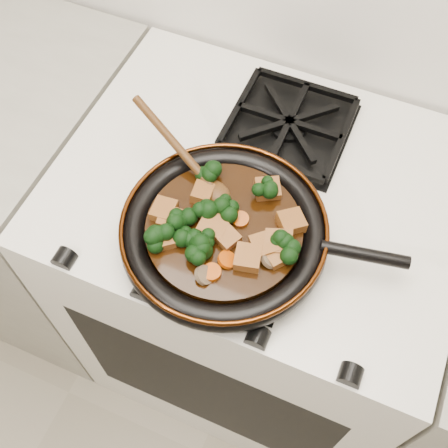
% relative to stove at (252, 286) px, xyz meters
% --- Properties ---
extents(stove, '(0.76, 0.60, 0.90)m').
position_rel_stove_xyz_m(stove, '(0.00, 0.00, 0.00)').
color(stove, white).
rests_on(stove, ground).
extents(burner_grate_front, '(0.23, 0.23, 0.03)m').
position_rel_stove_xyz_m(burner_grate_front, '(0.00, -0.14, 0.46)').
color(burner_grate_front, black).
rests_on(burner_grate_front, stove).
extents(burner_grate_back, '(0.23, 0.23, 0.03)m').
position_rel_stove_xyz_m(burner_grate_back, '(0.00, 0.14, 0.46)').
color(burner_grate_back, black).
rests_on(burner_grate_back, stove).
extents(skillet, '(0.47, 0.35, 0.05)m').
position_rel_stove_xyz_m(skillet, '(-0.01, -0.15, 0.49)').
color(skillet, black).
rests_on(skillet, burner_grate_front).
extents(braising_sauce, '(0.26, 0.26, 0.02)m').
position_rel_stove_xyz_m(braising_sauce, '(-0.01, -0.15, 0.50)').
color(braising_sauce, black).
rests_on(braising_sauce, skillet).
extents(tofu_cube_0, '(0.05, 0.05, 0.02)m').
position_rel_stove_xyz_m(tofu_cube_0, '(-0.09, -0.21, 0.52)').
color(tofu_cube_0, brown).
rests_on(tofu_cube_0, braising_sauce).
extents(tofu_cube_1, '(0.05, 0.05, 0.02)m').
position_rel_stove_xyz_m(tofu_cube_1, '(-0.00, -0.17, 0.52)').
color(tofu_cube_1, brown).
rests_on(tofu_cube_1, braising_sauce).
extents(tofu_cube_2, '(0.04, 0.04, 0.02)m').
position_rel_stove_xyz_m(tofu_cube_2, '(-0.12, -0.16, 0.52)').
color(tofu_cube_2, brown).
rests_on(tofu_cube_2, braising_sauce).
extents(tofu_cube_3, '(0.05, 0.05, 0.03)m').
position_rel_stove_xyz_m(tofu_cube_3, '(0.04, -0.19, 0.52)').
color(tofu_cube_3, brown).
rests_on(tofu_cube_3, braising_sauce).
extents(tofu_cube_4, '(0.06, 0.05, 0.02)m').
position_rel_stove_xyz_m(tofu_cube_4, '(0.03, -0.05, 0.52)').
color(tofu_cube_4, brown).
rests_on(tofu_cube_4, braising_sauce).
extents(tofu_cube_5, '(0.04, 0.04, 0.02)m').
position_rel_stove_xyz_m(tofu_cube_5, '(-0.10, -0.17, 0.52)').
color(tofu_cube_5, brown).
rests_on(tofu_cube_5, braising_sauce).
extents(tofu_cube_6, '(0.05, 0.05, 0.02)m').
position_rel_stove_xyz_m(tofu_cube_6, '(0.09, -0.16, 0.52)').
color(tofu_cube_6, brown).
rests_on(tofu_cube_6, braising_sauce).
extents(tofu_cube_7, '(0.06, 0.06, 0.03)m').
position_rel_stove_xyz_m(tofu_cube_7, '(0.08, -0.14, 0.52)').
color(tofu_cube_7, brown).
rests_on(tofu_cube_7, braising_sauce).
extents(tofu_cube_8, '(0.06, 0.06, 0.03)m').
position_rel_stove_xyz_m(tofu_cube_8, '(0.08, -0.10, 0.52)').
color(tofu_cube_8, brown).
rests_on(tofu_cube_8, braising_sauce).
extents(tofu_cube_9, '(0.05, 0.05, 0.03)m').
position_rel_stove_xyz_m(tofu_cube_9, '(-0.03, -0.15, 0.52)').
color(tofu_cube_9, brown).
rests_on(tofu_cube_9, braising_sauce).
extents(tofu_cube_10, '(0.06, 0.06, 0.03)m').
position_rel_stove_xyz_m(tofu_cube_10, '(0.06, -0.16, 0.52)').
color(tofu_cube_10, brown).
rests_on(tofu_cube_10, braising_sauce).
extents(tofu_cube_11, '(0.04, 0.04, 0.03)m').
position_rel_stove_xyz_m(tofu_cube_11, '(-0.07, -0.10, 0.52)').
color(tofu_cube_11, brown).
rests_on(tofu_cube_11, braising_sauce).
extents(broccoli_floret_0, '(0.08, 0.08, 0.06)m').
position_rel_stove_xyz_m(broccoli_floret_0, '(-0.02, -0.12, 0.52)').
color(broccoli_floret_0, black).
rests_on(broccoli_floret_0, braising_sauce).
extents(broccoli_floret_1, '(0.08, 0.08, 0.06)m').
position_rel_stove_xyz_m(broccoli_floret_1, '(-0.05, -0.14, 0.52)').
color(broccoli_floret_1, black).
rests_on(broccoli_floret_1, braising_sauce).
extents(broccoli_floret_2, '(0.08, 0.09, 0.07)m').
position_rel_stove_xyz_m(broccoli_floret_2, '(-0.04, -0.21, 0.52)').
color(broccoli_floret_2, black).
rests_on(broccoli_floret_2, braising_sauce).
extents(broccoli_floret_3, '(0.09, 0.09, 0.07)m').
position_rel_stove_xyz_m(broccoli_floret_3, '(0.09, -0.15, 0.52)').
color(broccoli_floret_3, black).
rests_on(broccoli_floret_3, braising_sauce).
extents(broccoli_floret_4, '(0.07, 0.08, 0.07)m').
position_rel_stove_xyz_m(broccoli_floret_4, '(-0.08, -0.06, 0.52)').
color(broccoli_floret_4, black).
rests_on(broccoli_floret_4, braising_sauce).
extents(broccoli_floret_5, '(0.09, 0.09, 0.07)m').
position_rel_stove_xyz_m(broccoli_floret_5, '(-0.08, -0.17, 0.52)').
color(broccoli_floret_5, black).
rests_on(broccoli_floret_5, braising_sauce).
extents(broccoli_floret_6, '(0.08, 0.09, 0.07)m').
position_rel_stove_xyz_m(broccoli_floret_6, '(-0.03, -0.19, 0.52)').
color(broccoli_floret_6, black).
rests_on(broccoli_floret_6, braising_sauce).
extents(broccoli_floret_7, '(0.08, 0.08, 0.06)m').
position_rel_stove_xyz_m(broccoli_floret_7, '(-0.10, -0.21, 0.52)').
color(broccoli_floret_7, black).
rests_on(broccoli_floret_7, braising_sauce).
extents(broccoli_floret_8, '(0.09, 0.09, 0.07)m').
position_rel_stove_xyz_m(broccoli_floret_8, '(-0.06, -0.19, 0.52)').
color(broccoli_floret_8, black).
rests_on(broccoli_floret_8, braising_sauce).
extents(broccoli_floret_9, '(0.08, 0.08, 0.07)m').
position_rel_stove_xyz_m(broccoli_floret_9, '(0.03, -0.06, 0.52)').
color(broccoli_floret_9, black).
rests_on(broccoli_floret_9, braising_sauce).
extents(carrot_coin_0, '(0.03, 0.03, 0.01)m').
position_rel_stove_xyz_m(carrot_coin_0, '(0.00, -0.23, 0.51)').
color(carrot_coin_0, '#B14004').
rests_on(carrot_coin_0, braising_sauce).
extents(carrot_coin_1, '(0.03, 0.03, 0.01)m').
position_rel_stove_xyz_m(carrot_coin_1, '(0.01, -0.12, 0.51)').
color(carrot_coin_1, '#B14004').
rests_on(carrot_coin_1, braising_sauce).
extents(carrot_coin_2, '(0.03, 0.03, 0.02)m').
position_rel_stove_xyz_m(carrot_coin_2, '(0.01, -0.20, 0.51)').
color(carrot_coin_2, '#B14004').
rests_on(carrot_coin_2, braising_sauce).
extents(carrot_coin_3, '(0.03, 0.03, 0.02)m').
position_rel_stove_xyz_m(carrot_coin_3, '(0.09, -0.14, 0.51)').
color(carrot_coin_3, '#B14004').
rests_on(carrot_coin_3, braising_sauce).
extents(mushroom_slice_0, '(0.04, 0.04, 0.02)m').
position_rel_stove_xyz_m(mushroom_slice_0, '(0.08, -0.15, 0.52)').
color(mushroom_slice_0, brown).
rests_on(mushroom_slice_0, braising_sauce).
extents(mushroom_slice_1, '(0.04, 0.04, 0.02)m').
position_rel_stove_xyz_m(mushroom_slice_1, '(0.08, -0.17, 0.52)').
color(mushroom_slice_1, brown).
rests_on(mushroom_slice_1, braising_sauce).
extents(mushroom_slice_2, '(0.04, 0.04, 0.03)m').
position_rel_stove_xyz_m(mushroom_slice_2, '(-0.01, -0.24, 0.52)').
color(mushroom_slice_2, brown).
rests_on(mushroom_slice_2, braising_sauce).
extents(wooden_spoon, '(0.14, 0.08, 0.22)m').
position_rel_stove_xyz_m(wooden_spoon, '(-0.10, -0.07, 0.53)').
color(wooden_spoon, '#49290F').
rests_on(wooden_spoon, braising_sauce).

